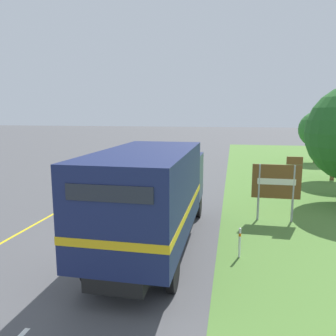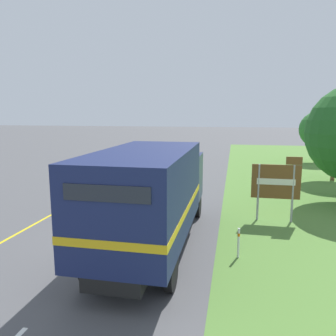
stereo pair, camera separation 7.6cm
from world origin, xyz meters
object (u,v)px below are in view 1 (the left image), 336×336
Objects in this scene: horse_trailer_truck at (153,192)px; roadside_tree_mid at (336,128)px; roadside_tree_far at (317,129)px; lead_car_white at (163,154)px; delineator_post at (240,242)px; highway_sign at (277,182)px.

roadside_tree_mid reaches higher than horse_trailer_truck.
horse_trailer_truck is at bearing -114.52° from roadside_tree_far.
delineator_post is (6.28, -17.92, -0.44)m from lead_car_white.
highway_sign is at bearing -60.87° from lead_car_white.
highway_sign reaches higher than delineator_post.
roadside_tree_far is at bearing 84.53° from roadside_tree_mid.
roadside_tree_mid is 1.15× the size of roadside_tree_far.
delineator_post is at bearing -111.50° from highway_sign.
highway_sign is at bearing 40.82° from horse_trailer_truck.
roadside_tree_far reaches higher than highway_sign.
horse_trailer_truck is 16.24m from roadside_tree_mid.
highway_sign is 2.88× the size of delineator_post.
delineator_post is (2.80, -0.16, -1.41)m from horse_trailer_truck.
highway_sign is 10.88m from roadside_tree_mid.
roadside_tree_far is (13.41, 4.01, 2.09)m from lead_car_white.
horse_trailer_truck is 8.68× the size of delineator_post.
delineator_post is at bearing -3.20° from horse_trailer_truck.
roadside_tree_mid is at bearing -95.47° from roadside_tree_far.
horse_trailer_truck reaches higher than delineator_post.
roadside_tree_far is at bearing 65.48° from horse_trailer_truck.
roadside_tree_mid is 5.63× the size of delineator_post.
horse_trailer_truck is 5.74m from highway_sign.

